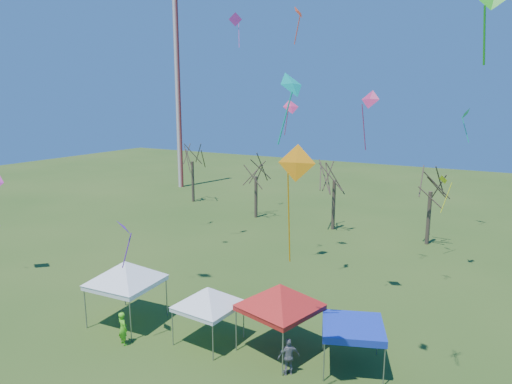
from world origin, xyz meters
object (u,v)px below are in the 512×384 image
(tree_2, at_px, (335,162))
(tent_white_mid, at_px, (208,291))
(tent_red, at_px, (280,289))
(tent_blue, at_px, (353,328))
(tree_1, at_px, (256,161))
(tree_3, at_px, (432,172))
(tree_0, at_px, (192,147))
(person_grey, at_px, (289,357))
(person_green, at_px, (123,328))
(tent_white_west, at_px, (125,265))
(radio_mast, at_px, (178,94))

(tree_2, height_order, tent_white_mid, tree_2)
(tent_red, xyz_separation_m, tent_blue, (3.47, 0.34, -1.25))
(tree_1, distance_m, tent_red, 25.45)
(tree_1, bearing_deg, tree_3, -2.06)
(tree_0, relative_size, person_grey, 4.98)
(tree_3, xyz_separation_m, tent_red, (-3.33, -20.83, -2.90))
(tree_0, height_order, person_green, tree_0)
(tree_1, xyz_separation_m, person_green, (6.51, -24.75, -4.94))
(tent_white_west, distance_m, person_green, 3.37)
(tree_3, bearing_deg, tree_2, 177.73)
(tree_0, distance_m, tree_2, 18.72)
(tree_2, distance_m, tent_red, 21.98)
(tent_red, relative_size, tent_blue, 1.25)
(tent_blue, bearing_deg, radio_mast, 138.30)
(tree_0, height_order, person_grey, tree_0)
(tree_1, bearing_deg, tree_2, -1.85)
(tree_2, height_order, person_grey, tree_2)
(radio_mast, relative_size, tent_white_west, 5.51)
(tent_white_mid, bearing_deg, person_green, -146.56)
(tree_3, relative_size, tent_white_west, 1.74)
(tree_3, relative_size, tent_blue, 2.29)
(tree_2, relative_size, person_grey, 4.83)
(tree_0, distance_m, person_green, 32.60)
(tree_3, xyz_separation_m, tent_blue, (0.14, -20.49, -4.15))
(tree_1, xyz_separation_m, tree_2, (8.40, -0.27, 0.50))
(radio_mast, height_order, tent_red, radio_mast)
(tree_3, height_order, person_green, tree_3)
(tree_0, height_order, tent_white_west, tree_0)
(tree_1, distance_m, tent_blue, 27.33)
(tent_white_west, distance_m, tent_white_mid, 5.08)
(tree_0, height_order, tent_red, tree_0)
(tree_0, relative_size, tent_white_mid, 2.23)
(tree_1, xyz_separation_m, tent_blue, (16.94, -21.09, -3.86))
(person_grey, bearing_deg, tent_blue, 176.09)
(tent_red, bearing_deg, radio_mast, 134.92)
(tree_3, height_order, person_grey, tree_3)
(tent_white_mid, height_order, tent_blue, tent_white_mid)
(tree_3, relative_size, person_grey, 4.67)
(tent_red, relative_size, person_green, 2.55)
(tree_0, distance_m, tent_white_west, 29.94)
(tent_white_west, relative_size, tent_blue, 1.31)
(tent_white_west, relative_size, tent_white_mid, 1.20)
(tree_0, distance_m, person_grey, 36.15)
(person_green, bearing_deg, tree_1, -57.69)
(tree_3, bearing_deg, tent_white_west, -117.88)
(tent_blue, distance_m, person_grey, 3.13)
(tree_0, xyz_separation_m, tent_white_mid, (20.10, -25.17, -3.79))
(tree_1, xyz_separation_m, tent_red, (13.47, -21.43, -2.61))
(tree_0, height_order, tent_blue, tree_0)
(tent_white_west, relative_size, tent_red, 1.05)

